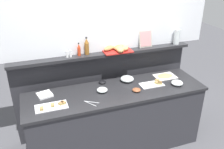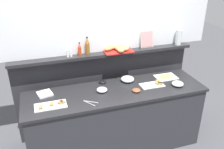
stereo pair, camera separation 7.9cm
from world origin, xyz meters
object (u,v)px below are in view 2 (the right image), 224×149
at_px(glass_bowl_large, 128,79).
at_px(glass_bowl_small, 178,84).
at_px(condiment_bowl_dark, 103,82).
at_px(bread_basket, 119,48).
at_px(cold_cuts_platter, 166,77).
at_px(glass_bowl_medium, 102,90).
at_px(salt_shaker, 68,54).
at_px(napkin_stack, 45,94).
at_px(serving_tongs, 90,103).
at_px(vinegar_bottle_amber, 87,47).
at_px(condiment_bowl_cream, 136,90).
at_px(sandwich_platter_front, 154,84).
at_px(water_carafe, 178,37).
at_px(sandwich_platter_side, 52,105).
at_px(framed_picture, 147,39).
at_px(hot_sauce_bottle, 80,50).
at_px(pepper_shaker, 71,53).

relative_size(glass_bowl_large, glass_bowl_small, 1.18).
xyz_separation_m(condiment_bowl_dark, bread_basket, (0.30, 0.19, 0.38)).
xyz_separation_m(cold_cuts_platter, glass_bowl_medium, (-0.98, -0.11, 0.02)).
xyz_separation_m(glass_bowl_small, salt_shaker, (-1.34, 0.56, 0.38)).
relative_size(condiment_bowl_dark, napkin_stack, 0.58).
bearing_deg(bread_basket, serving_tongs, -132.46).
xyz_separation_m(glass_bowl_large, vinegar_bottle_amber, (-0.48, 0.27, 0.44)).
xyz_separation_m(condiment_bowl_dark, condiment_bowl_cream, (0.34, -0.36, 0.00)).
bearing_deg(vinegar_bottle_amber, glass_bowl_medium, -80.56).
relative_size(sandwich_platter_front, water_carafe, 1.40).
height_order(glass_bowl_medium, salt_shaker, salt_shaker).
bearing_deg(napkin_stack, cold_cuts_platter, -1.21).
distance_m(serving_tongs, vinegar_bottle_amber, 0.80).
height_order(sandwich_platter_front, cold_cuts_platter, sandwich_platter_front).
height_order(sandwich_platter_side, cold_cuts_platter, sandwich_platter_side).
height_order(vinegar_bottle_amber, salt_shaker, vinegar_bottle_amber).
distance_m(glass_bowl_small, serving_tongs, 1.21).
xyz_separation_m(sandwich_platter_front, napkin_stack, (-1.41, 0.19, 0.00)).
relative_size(glass_bowl_medium, bread_basket, 0.33).
height_order(serving_tongs, salt_shaker, salt_shaker).
bearing_deg(serving_tongs, vinegar_bottle_amber, 78.04).
height_order(sandwich_platter_front, condiment_bowl_cream, condiment_bowl_cream).
bearing_deg(condiment_bowl_cream, serving_tongs, -172.68).
height_order(salt_shaker, framed_picture, framed_picture).
height_order(condiment_bowl_cream, water_carafe, water_carafe).
xyz_separation_m(napkin_stack, vinegar_bottle_amber, (0.63, 0.28, 0.46)).
bearing_deg(vinegar_bottle_amber, salt_shaker, -174.08).
bearing_deg(hot_sauce_bottle, pepper_shaker, -173.62).
bearing_deg(salt_shaker, napkin_stack, -144.12).
bearing_deg(glass_bowl_small, pepper_shaker, 156.56).
height_order(sandwich_platter_side, glass_bowl_medium, glass_bowl_medium).
bearing_deg(bread_basket, framed_picture, 3.47).
bearing_deg(water_carafe, hot_sauce_bottle, 179.49).
relative_size(hot_sauce_bottle, bread_basket, 0.43).
bearing_deg(hot_sauce_bottle, sandwich_platter_front, -27.35).
height_order(cold_cuts_platter, glass_bowl_medium, glass_bowl_medium).
distance_m(condiment_bowl_dark, vinegar_bottle_amber, 0.52).
xyz_separation_m(cold_cuts_platter, condiment_bowl_cream, (-0.56, -0.24, 0.01)).
bearing_deg(glass_bowl_large, glass_bowl_small, -28.95).
relative_size(bread_basket, water_carafe, 1.82).
relative_size(sandwich_platter_front, glass_bowl_small, 2.03).
xyz_separation_m(hot_sauce_bottle, water_carafe, (1.48, -0.01, 0.04)).
xyz_separation_m(glass_bowl_large, serving_tongs, (-0.62, -0.38, -0.03)).
bearing_deg(framed_picture, sandwich_platter_front, -100.50).
height_order(sandwich_platter_front, serving_tongs, sandwich_platter_front).
bearing_deg(glass_bowl_large, cold_cuts_platter, -5.47).
distance_m(condiment_bowl_cream, serving_tongs, 0.63).
bearing_deg(condiment_bowl_cream, glass_bowl_large, 90.86).
relative_size(sandwich_platter_front, glass_bowl_large, 1.72).
distance_m(glass_bowl_medium, glass_bowl_small, 1.01).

